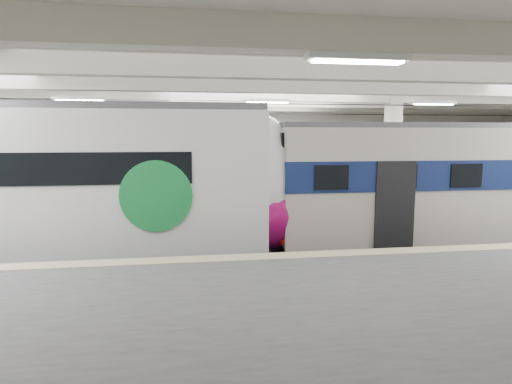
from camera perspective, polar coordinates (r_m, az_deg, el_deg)
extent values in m
cube|color=black|center=(13.19, 2.94, -9.39)|extent=(36.00, 24.00, 0.10)
cube|color=silver|center=(12.74, 3.11, 15.48)|extent=(36.00, 24.00, 0.20)
cube|color=beige|center=(22.53, -2.02, 4.86)|extent=(30.00, 0.10, 5.50)
cube|color=#4C4C4E|center=(7.15, 13.86, -19.56)|extent=(30.00, 7.00, 1.10)
cube|color=#C1B289|center=(9.82, 6.73, -8.31)|extent=(30.00, 0.50, 0.02)
cube|color=beige|center=(15.41, -10.25, 3.55)|extent=(0.50, 0.50, 5.50)
cube|color=beige|center=(17.13, 17.63, 3.70)|extent=(0.50, 0.50, 5.50)
cube|color=beige|center=(12.71, 3.10, 14.14)|extent=(30.00, 18.00, 0.50)
cube|color=#59544C|center=(13.15, 2.94, -8.85)|extent=(30.00, 1.52, 0.16)
cube|color=#59544C|center=(18.42, -0.42, -4.10)|extent=(30.00, 1.52, 0.16)
cylinder|color=black|center=(12.65, 3.08, 11.67)|extent=(30.00, 0.03, 0.03)
cylinder|color=black|center=(18.07, -0.43, 10.41)|extent=(30.00, 0.03, 0.03)
cube|color=white|center=(10.73, 5.27, 13.58)|extent=(26.00, 8.40, 0.12)
cube|color=white|center=(13.27, -28.66, 0.91)|extent=(13.12, 2.93, 3.94)
ellipsoid|color=white|center=(12.59, 0.58, 1.53)|extent=(2.32, 2.87, 3.86)
ellipsoid|color=#AA0E62|center=(12.73, 1.11, -2.35)|extent=(2.46, 2.93, 2.36)
cylinder|color=#1A9142|center=(11.02, -13.17, -0.55)|extent=(1.82, 0.06, 1.82)
cube|color=#4C4C51|center=(13.22, -29.23, 9.85)|extent=(13.12, 2.40, 0.20)
cube|color=black|center=(13.64, -28.10, -7.96)|extent=(13.12, 2.05, 0.70)
cube|color=beige|center=(15.13, 26.24, 0.93)|extent=(12.30, 2.70, 3.50)
cube|color=navy|center=(15.10, 26.33, 2.51)|extent=(12.34, 2.76, 0.85)
cube|color=red|center=(12.76, 2.54, -1.61)|extent=(0.08, 2.29, 1.93)
cube|color=black|center=(12.61, 2.58, 5.00)|extent=(0.08, 2.16, 1.26)
cube|color=#4C4C51|center=(15.06, 26.64, 7.86)|extent=(12.30, 2.10, 0.16)
cube|color=black|center=(15.44, 25.83, -6.10)|extent=(12.30, 1.89, 0.70)
cube|color=white|center=(17.94, -8.31, 2.40)|extent=(12.69, 2.98, 3.42)
cube|color=#1A9142|center=(17.90, -8.34, 3.83)|extent=(12.73, 3.04, 0.72)
cube|color=#4C4C51|center=(17.87, -8.42, 8.16)|extent=(12.67, 2.53, 0.16)
cube|color=black|center=(18.20, -8.20, -3.60)|extent=(12.68, 2.71, 0.60)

